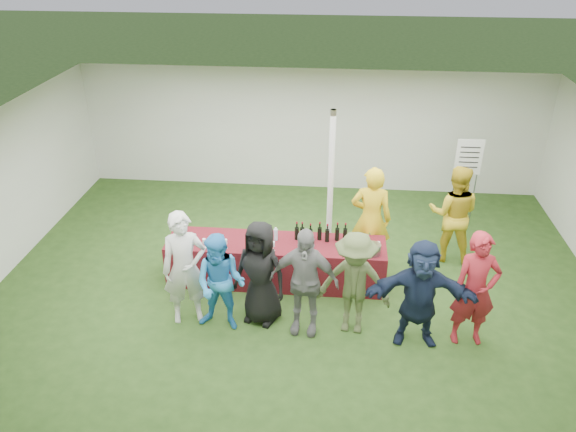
# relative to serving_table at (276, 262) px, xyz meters

# --- Properties ---
(ground) EXTENTS (60.00, 60.00, 0.00)m
(ground) POSITION_rel_serving_table_xyz_m (0.35, -0.17, -0.38)
(ground) COLOR #284719
(ground) RESTS_ON ground
(tent) EXTENTS (10.00, 10.00, 10.00)m
(tent) POSITION_rel_serving_table_xyz_m (0.85, 1.03, 0.98)
(tent) COLOR white
(tent) RESTS_ON ground
(serving_table) EXTENTS (3.60, 0.80, 0.75)m
(serving_table) POSITION_rel_serving_table_xyz_m (0.00, 0.00, 0.00)
(serving_table) COLOR maroon
(serving_table) RESTS_ON ground
(wine_bottles) EXTENTS (0.86, 0.14, 0.32)m
(wine_bottles) POSITION_rel_serving_table_xyz_m (0.71, 0.14, 0.50)
(wine_bottles) COLOR black
(wine_bottles) RESTS_ON serving_table
(wine_glasses) EXTENTS (2.75, 0.13, 0.16)m
(wine_glasses) POSITION_rel_serving_table_xyz_m (-0.43, -0.26, 0.49)
(wine_glasses) COLOR silver
(wine_glasses) RESTS_ON serving_table
(water_bottle) EXTENTS (0.07, 0.07, 0.23)m
(water_bottle) POSITION_rel_serving_table_xyz_m (-0.01, 0.08, 0.48)
(water_bottle) COLOR silver
(water_bottle) RESTS_ON serving_table
(bar_towel) EXTENTS (0.25, 0.18, 0.03)m
(bar_towel) POSITION_rel_serving_table_xyz_m (1.57, 0.05, 0.39)
(bar_towel) COLOR white
(bar_towel) RESTS_ON serving_table
(dump_bucket) EXTENTS (0.23, 0.23, 0.18)m
(dump_bucket) POSITION_rel_serving_table_xyz_m (1.57, -0.22, 0.46)
(dump_bucket) COLOR slate
(dump_bucket) RESTS_ON serving_table
(wine_list_sign) EXTENTS (0.50, 0.03, 1.80)m
(wine_list_sign) POSITION_rel_serving_table_xyz_m (3.43, 2.32, 0.94)
(wine_list_sign) COLOR slate
(wine_list_sign) RESTS_ON ground
(staff_pourer) EXTENTS (0.74, 0.52, 1.90)m
(staff_pourer) POSITION_rel_serving_table_xyz_m (1.55, 0.59, 0.57)
(staff_pourer) COLOR gold
(staff_pourer) RESTS_ON ground
(staff_back) EXTENTS (0.99, 0.84, 1.79)m
(staff_back) POSITION_rel_serving_table_xyz_m (3.00, 1.02, 0.52)
(staff_back) COLOR gold
(staff_back) RESTS_ON ground
(customer_0) EXTENTS (0.77, 0.63, 1.81)m
(customer_0) POSITION_rel_serving_table_xyz_m (-1.22, -1.13, 0.53)
(customer_0) COLOR silver
(customer_0) RESTS_ON ground
(customer_1) EXTENTS (0.83, 0.69, 1.56)m
(customer_1) POSITION_rel_serving_table_xyz_m (-0.66, -1.28, 0.41)
(customer_1) COLOR #2B88D3
(customer_1) RESTS_ON ground
(customer_2) EXTENTS (0.93, 0.75, 1.66)m
(customer_2) POSITION_rel_serving_table_xyz_m (-0.11, -1.03, 0.45)
(customer_2) COLOR black
(customer_2) RESTS_ON ground
(customer_3) EXTENTS (1.04, 0.52, 1.71)m
(customer_3) POSITION_rel_serving_table_xyz_m (0.54, -1.23, 0.48)
(customer_3) COLOR slate
(customer_3) RESTS_ON ground
(customer_4) EXTENTS (1.13, 0.74, 1.63)m
(customer_4) POSITION_rel_serving_table_xyz_m (1.26, -1.16, 0.44)
(customer_4) COLOR #48552E
(customer_4) RESTS_ON ground
(customer_5) EXTENTS (1.54, 0.50, 1.66)m
(customer_5) POSITION_rel_serving_table_xyz_m (2.17, -1.33, 0.45)
(customer_5) COLOR #17223B
(customer_5) RESTS_ON ground
(customer_6) EXTENTS (0.68, 0.48, 1.77)m
(customer_6) POSITION_rel_serving_table_xyz_m (2.93, -1.25, 0.51)
(customer_6) COLOR maroon
(customer_6) RESTS_ON ground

